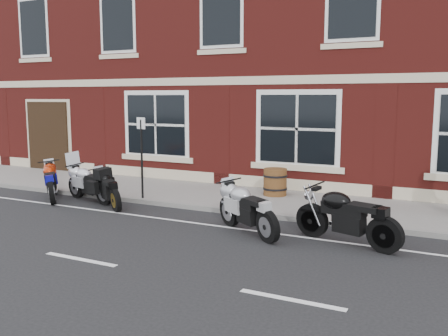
{
  "coord_description": "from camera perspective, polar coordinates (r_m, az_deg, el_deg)",
  "views": [
    {
      "loc": [
        6.23,
        -9.55,
        2.9
      ],
      "look_at": [
        0.56,
        1.6,
        1.12
      ],
      "focal_mm": 40.0,
      "sensor_mm": 36.0,
      "label": 1
    }
  ],
  "objects": [
    {
      "name": "parking_sign",
      "position": [
        13.87,
        -9.4,
        1.83
      ],
      "size": [
        0.31,
        0.08,
        2.23
      ],
      "rotation": [
        0.0,
        0.0,
        -0.21
      ],
      "color": "black",
      "rests_on": "sidewalk"
    },
    {
      "name": "moto_sport_silver",
      "position": [
        10.7,
        2.74,
        -4.48
      ],
      "size": [
        1.91,
        1.34,
        0.99
      ],
      "rotation": [
        0.0,
        0.0,
        0.98
      ],
      "color": "black",
      "rests_on": "ground"
    },
    {
      "name": "moto_naked_black",
      "position": [
        10.19,
        13.74,
        -5.16
      ],
      "size": [
        2.27,
        0.83,
        1.05
      ],
      "rotation": [
        0.0,
        0.0,
        1.27
      ],
      "color": "black",
      "rests_on": "ground"
    },
    {
      "name": "barrel_planter",
      "position": [
        14.27,
        5.86,
        -1.6
      ],
      "size": [
        0.69,
        0.69,
        0.77
      ],
      "color": "#432311",
      "rests_on": "sidewalk"
    },
    {
      "name": "moto_touring_silver",
      "position": [
        14.48,
        -15.15,
        -1.51
      ],
      "size": [
        2.01,
        0.75,
        1.36
      ],
      "rotation": [
        0.0,
        0.0,
        1.29
      ],
      "color": "black",
      "rests_on": "ground"
    },
    {
      "name": "pub_building",
      "position": [
        21.22,
        9.98,
        16.39
      ],
      "size": [
        24.0,
        12.0,
        12.0
      ],
      "primitive_type": "cube",
      "color": "maroon",
      "rests_on": "ground"
    },
    {
      "name": "kerb",
      "position": [
        12.93,
        -2.6,
        -4.59
      ],
      "size": [
        30.0,
        0.16,
        0.12
      ],
      "primitive_type": "cube",
      "color": "slate",
      "rests_on": "ground"
    },
    {
      "name": "sidewalk",
      "position": [
        14.3,
        0.53,
        -3.35
      ],
      "size": [
        30.0,
        3.0,
        0.12
      ],
      "primitive_type": "cube",
      "color": "slate",
      "rests_on": "ground"
    },
    {
      "name": "moto_sport_red",
      "position": [
        15.06,
        -18.95,
        -1.31
      ],
      "size": [
        1.61,
        1.6,
        0.96
      ],
      "rotation": [
        0.0,
        0.0,
        0.79
      ],
      "color": "black",
      "rests_on": "ground"
    },
    {
      "name": "ground",
      "position": [
        11.77,
        -6.03,
        -6.21
      ],
      "size": [
        80.0,
        80.0,
        0.0
      ],
      "primitive_type": "plane",
      "color": "black",
      "rests_on": "ground"
    },
    {
      "name": "moto_sport_black",
      "position": [
        13.65,
        -13.06,
        -2.16
      ],
      "size": [
        1.72,
        1.23,
        0.9
      ],
      "rotation": [
        0.0,
        0.0,
        0.97
      ],
      "color": "black",
      "rests_on": "ground"
    }
  ]
}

